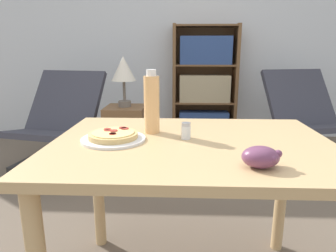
{
  "coord_description": "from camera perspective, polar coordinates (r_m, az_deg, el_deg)",
  "views": [
    {
      "loc": [
        0.01,
        -1.16,
        1.07
      ],
      "look_at": [
        -0.04,
        -0.02,
        0.78
      ],
      "focal_mm": 32.0,
      "sensor_mm": 36.0,
      "label": 1
    }
  ],
  "objects": [
    {
      "name": "wall_back",
      "position": [
        3.79,
        2.55,
        17.69
      ],
      "size": [
        8.0,
        0.05,
        2.6
      ],
      "color": "silver",
      "rests_on": "ground_plane"
    },
    {
      "name": "dining_table",
      "position": [
        1.22,
        4.53,
        -7.54
      ],
      "size": [
        1.11,
        0.81,
        0.72
      ],
      "color": "tan",
      "rests_on": "ground_plane"
    },
    {
      "name": "pizza_on_plate",
      "position": [
        1.21,
        -10.38,
        -2.01
      ],
      "size": [
        0.26,
        0.26,
        0.04
      ],
      "color": "white",
      "rests_on": "dining_table"
    },
    {
      "name": "grape_bunch",
      "position": [
        0.96,
        17.41,
        -5.68
      ],
      "size": [
        0.12,
        0.09,
        0.07
      ],
      "color": "#6B3856",
      "rests_on": "dining_table"
    },
    {
      "name": "drink_bottle",
      "position": [
        1.28,
        -3.13,
        4.3
      ],
      "size": [
        0.07,
        0.07,
        0.27
      ],
      "color": "#EFB270",
      "rests_on": "dining_table"
    },
    {
      "name": "salt_shaker",
      "position": [
        1.21,
        3.44,
        -0.94
      ],
      "size": [
        0.04,
        0.04,
        0.07
      ],
      "color": "white",
      "rests_on": "dining_table"
    },
    {
      "name": "lounge_chair_near",
      "position": [
        2.91,
        -20.12,
        -2.3
      ],
      "size": [
        0.79,
        0.88,
        0.88
      ],
      "rotation": [
        0.0,
        0.0,
        -0.2
      ],
      "color": "black",
      "rests_on": "ground_plane"
    },
    {
      "name": "lounge_chair_far",
      "position": [
        3.23,
        24.76,
        -1.14
      ],
      "size": [
        0.81,
        0.9,
        0.88
      ],
      "rotation": [
        0.0,
        0.0,
        0.24
      ],
      "color": "black",
      "rests_on": "ground_plane"
    },
    {
      "name": "bookshelf",
      "position": [
        3.64,
        6.94,
        7.43
      ],
      "size": [
        0.76,
        0.3,
        1.36
      ],
      "color": "brown",
      "rests_on": "ground_plane"
    },
    {
      "name": "side_table",
      "position": [
        2.72,
        -8.01,
        -2.48
      ],
      "size": [
        0.34,
        0.34,
        0.59
      ],
      "color": "brown",
      "rests_on": "ground_plane"
    },
    {
      "name": "table_lamp",
      "position": [
        2.61,
        -8.47,
        10.32
      ],
      "size": [
        0.21,
        0.21,
        0.43
      ],
      "color": "#665B51",
      "rests_on": "side_table"
    }
  ]
}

